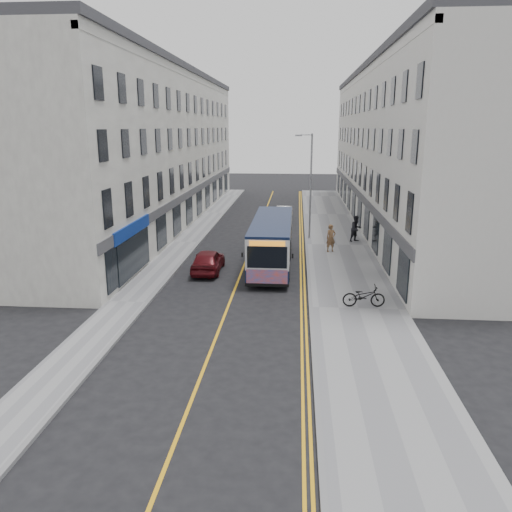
% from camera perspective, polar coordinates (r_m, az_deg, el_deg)
% --- Properties ---
extents(ground, '(140.00, 140.00, 0.00)m').
position_cam_1_polar(ground, '(25.48, -2.85, -4.86)').
color(ground, black).
rests_on(ground, ground).
extents(pavement_east, '(4.50, 64.00, 0.12)m').
position_cam_1_polar(pavement_east, '(36.92, 9.28, 1.20)').
color(pavement_east, gray).
rests_on(pavement_east, ground).
extents(pavement_west, '(2.00, 64.00, 0.12)m').
position_cam_1_polar(pavement_west, '(37.70, -8.03, 1.53)').
color(pavement_west, gray).
rests_on(pavement_west, ground).
extents(kerb_east, '(0.18, 64.00, 0.13)m').
position_cam_1_polar(kerb_east, '(36.80, 5.78, 1.29)').
color(kerb_east, slate).
rests_on(kerb_east, ground).
extents(kerb_west, '(0.18, 64.00, 0.13)m').
position_cam_1_polar(kerb_west, '(37.49, -6.53, 1.51)').
color(kerb_west, slate).
rests_on(kerb_west, ground).
extents(road_centre_line, '(0.12, 64.00, 0.01)m').
position_cam_1_polar(road_centre_line, '(36.94, -0.43, 1.31)').
color(road_centre_line, gold).
rests_on(road_centre_line, ground).
extents(road_dbl_yellow_inner, '(0.10, 64.00, 0.01)m').
position_cam_1_polar(road_dbl_yellow_inner, '(36.81, 5.08, 1.21)').
color(road_dbl_yellow_inner, gold).
rests_on(road_dbl_yellow_inner, ground).
extents(road_dbl_yellow_outer, '(0.10, 64.00, 0.01)m').
position_cam_1_polar(road_dbl_yellow_outer, '(36.81, 5.39, 1.20)').
color(road_dbl_yellow_outer, gold).
rests_on(road_dbl_yellow_outer, ground).
extents(terrace_east, '(6.00, 46.00, 13.00)m').
position_cam_1_polar(terrace_east, '(45.62, 15.47, 11.58)').
color(terrace_east, silver).
rests_on(terrace_east, ground).
extents(terrace_west, '(6.00, 46.00, 13.00)m').
position_cam_1_polar(terrace_west, '(46.50, -10.78, 11.88)').
color(terrace_west, silver).
rests_on(terrace_west, ground).
extents(streetlamp, '(1.32, 0.18, 8.00)m').
position_cam_1_polar(streetlamp, '(38.05, 6.16, 8.31)').
color(streetlamp, '#989AA1').
rests_on(streetlamp, ground).
extents(city_bus, '(2.39, 10.21, 2.97)m').
position_cam_1_polar(city_bus, '(30.89, 1.84, 1.75)').
color(city_bus, black).
rests_on(city_bus, ground).
extents(bicycle, '(2.04, 0.80, 1.06)m').
position_cam_1_polar(bicycle, '(24.36, 12.22, -4.50)').
color(bicycle, black).
rests_on(bicycle, pavement_east).
extents(pedestrian_near, '(0.81, 0.69, 1.90)m').
position_cam_1_polar(pedestrian_near, '(34.57, 8.56, 2.04)').
color(pedestrian_near, brown).
rests_on(pedestrian_near, pavement_east).
extents(pedestrian_far, '(1.20, 1.15, 1.95)m').
position_cam_1_polar(pedestrian_far, '(38.01, 11.37, 3.08)').
color(pedestrian_far, black).
rests_on(pedestrian_far, pavement_east).
extents(car_white, '(1.67, 3.97, 1.28)m').
position_cam_1_polar(car_white, '(46.55, 3.14, 4.86)').
color(car_white, white).
rests_on(car_white, ground).
extents(car_maroon, '(1.66, 4.08, 1.39)m').
position_cam_1_polar(car_maroon, '(29.97, -5.50, -0.54)').
color(car_maroon, '#540E13').
rests_on(car_maroon, ground).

